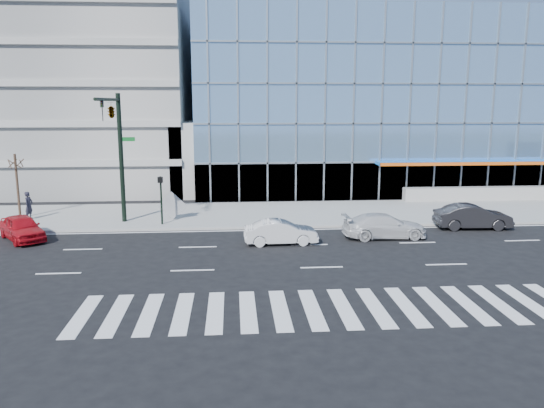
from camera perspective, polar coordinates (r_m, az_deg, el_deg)
The scene contains 15 objects.
ground at distance 28.84m, azimuth 4.03°, elevation -4.41°, with size 160.00×160.00×0.00m, color black.
sidewalk at distance 36.54m, azimuth 2.23°, elevation -1.00°, with size 120.00×8.00×0.15m, color gray.
theatre_building at distance 56.50m, azimuth 14.62°, elevation 10.44°, with size 42.00×26.00×15.00m, color #7BA5CD.
parking_garage at distance 55.88m, azimuth -21.38°, elevation 12.62°, with size 24.00×24.00×20.00m, color gray.
ramp_block at distance 45.79m, azimuth -6.69°, elevation 5.05°, with size 6.00×8.00×6.00m, color gray.
tower_backdrop at distance 102.23m, azimuth -20.13°, elevation 19.48°, with size 14.00×14.00×48.00m, color gray.
traffic_signal at distance 32.85m, azimuth -16.59°, elevation 7.95°, with size 1.14×5.74×8.00m.
ped_signal_post at distance 33.21m, azimuth -11.86°, elevation 1.20°, with size 0.30×0.33×3.00m.
street_tree_near at distance 37.87m, azimuth -25.88°, elevation 4.01°, with size 1.10×1.10×4.23m.
white_suv at distance 30.79m, azimuth 12.00°, elevation -2.32°, with size 1.93×4.74×1.38m, color silver.
white_sedan at distance 28.82m, azimuth 0.95°, elevation -3.04°, with size 1.39×3.98×1.31m, color silver.
dark_sedan at distance 34.51m, azimuth 20.79°, elevation -1.28°, with size 1.57×4.52×1.49m, color black.
red_sedan at distance 32.76m, azimuth -25.31°, elevation -2.33°, with size 1.65×4.11×1.40m, color #B20D17.
pedestrian at distance 37.58m, azimuth -24.69°, elevation -0.14°, with size 0.66×0.43×1.81m, color black.
tilted_panel at distance 34.68m, azimuth -10.70°, elevation -0.15°, with size 1.30×0.06×1.30m, color #9C9C9C.
Camera 1 is at (-4.10, -27.52, 7.58)m, focal length 35.00 mm.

